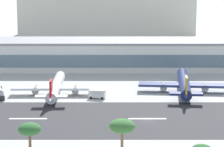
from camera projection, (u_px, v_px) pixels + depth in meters
ground_plane at (149, 121)px, 173.66m from camera, size 1400.00×1400.00×0.00m
runway_strip at (149, 119)px, 175.57m from camera, size 800.00×41.94×0.08m
runway_centreline_dash_3 at (29, 119)px, 175.62m from camera, size 12.00×1.20×0.01m
runway_centreline_dash_4 at (148, 119)px, 175.57m from camera, size 12.00×1.20×0.01m
terminal_building at (117, 54)px, 257.61m from camera, size 154.88×24.66×13.54m
airliner_red_tail_gate_1 at (56, 87)px, 206.40m from camera, size 33.10×44.40×9.27m
airliner_gold_tail_gate_2 at (185, 85)px, 210.64m from camera, size 35.16×46.66×9.74m
service_fuel_truck_0 at (0, 93)px, 201.57m from camera, size 4.98×8.89×3.95m
service_box_truck_1 at (98, 94)px, 201.60m from camera, size 6.39×3.79×3.25m
palm_tree_0 at (30, 131)px, 121.92m from camera, size 5.08×5.08×14.13m
palm_tree_3 at (123, 127)px, 123.80m from camera, size 5.80×5.80×14.43m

